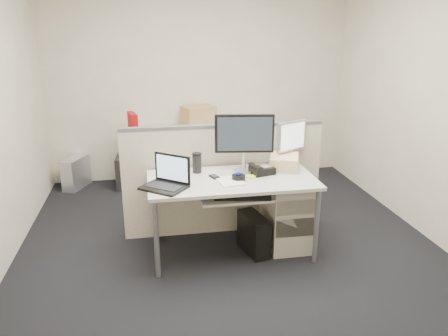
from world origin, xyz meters
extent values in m
cube|color=black|center=(0.00, 0.00, -0.01)|extent=(4.00, 4.50, 0.01)
cube|color=#B9AC9E|center=(0.00, 2.25, 1.35)|extent=(4.00, 0.02, 2.70)
cube|color=#B9AC9E|center=(0.00, -2.25, 1.35)|extent=(4.00, 0.02, 2.70)
cube|color=#B9AC9E|center=(2.00, 0.00, 1.35)|extent=(0.02, 4.50, 2.70)
cube|color=silver|center=(0.00, 0.00, 0.71)|extent=(1.50, 0.75, 0.03)
cylinder|color=slate|center=(-0.70, -0.33, 0.35)|extent=(0.04, 0.04, 0.70)
cylinder|color=slate|center=(-0.70, 0.33, 0.35)|extent=(0.04, 0.04, 0.70)
cylinder|color=slate|center=(0.70, -0.33, 0.35)|extent=(0.04, 0.04, 0.70)
cylinder|color=slate|center=(0.70, 0.33, 0.35)|extent=(0.04, 0.04, 0.70)
cube|color=silver|center=(0.00, -0.18, 0.62)|extent=(0.62, 0.32, 0.02)
cube|color=#B6AD9A|center=(0.55, 0.05, 0.33)|extent=(0.40, 0.55, 0.65)
cube|color=beige|center=(0.00, 0.45, 0.55)|extent=(2.00, 0.06, 1.10)
cube|color=#B6AD9A|center=(0.00, 1.93, 0.36)|extent=(2.00, 0.60, 0.72)
cube|color=black|center=(0.15, 0.18, 1.00)|extent=(0.57, 0.29, 0.54)
cube|color=#B7B7BC|center=(0.65, 0.32, 0.94)|extent=(0.39, 0.31, 0.42)
cube|color=black|center=(-0.61, -0.15, 0.86)|extent=(0.45, 0.43, 0.27)
cylinder|color=black|center=(0.05, -0.05, 0.75)|extent=(0.14, 0.14, 0.05)
cube|color=black|center=(0.30, 0.08, 0.76)|extent=(0.24, 0.21, 0.06)
cube|color=white|center=(-0.03, -0.08, 0.74)|extent=(0.25, 0.30, 0.01)
cube|color=yellow|center=(0.18, 0.00, 0.74)|extent=(0.11, 0.11, 0.01)
cylinder|color=black|center=(-0.29, 0.22, 0.82)|extent=(0.09, 0.09, 0.18)
ellipsoid|color=#FBCC49|center=(0.28, 0.10, 0.75)|extent=(0.19, 0.07, 0.04)
cube|color=black|center=(-0.15, 0.05, 0.74)|extent=(0.09, 0.12, 0.01)
cube|color=beige|center=(0.55, 0.20, 0.79)|extent=(0.36, 0.40, 0.13)
cube|color=black|center=(0.05, -0.22, 0.64)|extent=(0.51, 0.26, 0.03)
cube|color=black|center=(0.20, -0.05, 0.18)|extent=(0.24, 0.42, 0.37)
cube|color=black|center=(-1.05, 1.97, 0.21)|extent=(0.22, 0.47, 0.42)
cube|color=#B7B7BC|center=(-1.68, 2.03, 0.20)|extent=(0.34, 0.47, 0.41)
cube|color=#A5844F|center=(-0.05, 2.05, 0.87)|extent=(0.48, 0.42, 0.30)
cube|color=#A5844F|center=(0.00, 2.05, 0.85)|extent=(0.36, 0.28, 0.26)
cube|color=#AA060A|center=(-0.90, 1.83, 0.86)|extent=(0.14, 0.31, 0.28)
camera|label=1|loc=(-0.72, -3.62, 2.05)|focal=35.00mm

